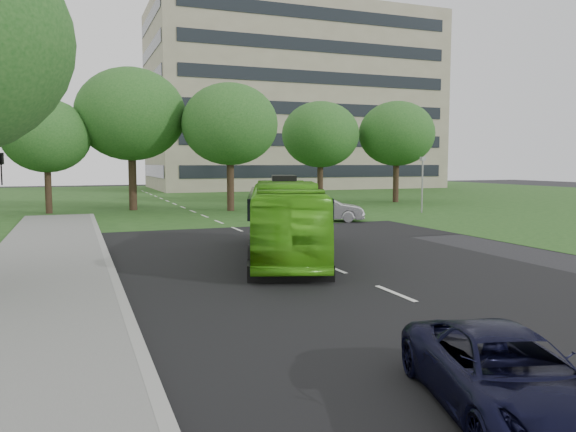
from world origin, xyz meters
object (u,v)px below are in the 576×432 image
at_px(tree_park_b, 131,114).
at_px(tree_park_c, 230,124).
at_px(office_building, 292,101).
at_px(camera_pole, 422,177).
at_px(tree_park_e, 397,134).
at_px(suv, 506,374).
at_px(bus, 285,219).
at_px(tree_park_d, 320,135).
at_px(sedan, 326,209).
at_px(tree_park_a, 46,136).

distance_m(tree_park_b, tree_park_c, 7.52).
xyz_separation_m(tree_park_b, tree_park_c, (6.77, -3.18, -0.77)).
height_order(office_building, camera_pole, office_building).
height_order(tree_park_e, suv, tree_park_e).
bearing_deg(bus, suv, -79.23).
bearing_deg(camera_pole, office_building, 100.47).
bearing_deg(office_building, tree_park_b, -128.02).
relative_size(tree_park_e, camera_pole, 2.28).
bearing_deg(suv, tree_park_d, 85.27).
bearing_deg(suv, sedan, 86.53).
height_order(office_building, sedan, office_building).
height_order(tree_park_b, suv, tree_park_b).
xyz_separation_m(office_building, camera_pole, (-6.86, -43.05, -9.91)).
xyz_separation_m(tree_park_b, tree_park_d, (16.04, 1.13, -1.16)).
relative_size(tree_park_c, camera_pole, 2.36).
relative_size(suv, camera_pole, 1.07).
distance_m(tree_park_e, suv, 44.37).
xyz_separation_m(tree_park_b, camera_pole, (19.08, -9.87, -4.60)).
xyz_separation_m(tree_park_c, suv, (-5.28, -34.57, -5.82)).
distance_m(tree_park_b, tree_park_d, 16.12).
bearing_deg(sedan, tree_park_b, 62.46).
relative_size(office_building, tree_park_e, 4.39).
distance_m(tree_park_a, sedan, 20.57).
xyz_separation_m(tree_park_e, bus, (-20.03, -24.50, -4.76)).
height_order(tree_park_e, bus, tree_park_e).
xyz_separation_m(tree_park_d, bus, (-12.76, -25.15, -4.58)).
relative_size(tree_park_b, camera_pole, 2.66).
bearing_deg(tree_park_a, sedan, -36.47).
bearing_deg(suv, tree_park_c, 97.11).
bearing_deg(tree_park_b, tree_park_c, -25.18).
height_order(tree_park_c, sedan, tree_park_c).
distance_m(office_building, tree_park_e, 33.41).
relative_size(tree_park_d, suv, 2.08).
xyz_separation_m(tree_park_c, bus, (-3.49, -20.84, -4.97)).
bearing_deg(suv, office_building, 86.77).
bearing_deg(tree_park_d, tree_park_e, -5.14).
height_order(office_building, tree_park_b, office_building).
bearing_deg(tree_park_e, tree_park_c, -167.54).
bearing_deg(suv, camera_pole, 73.54).
height_order(tree_park_a, tree_park_c, tree_park_c).
xyz_separation_m(tree_park_a, camera_pole, (24.95, -9.07, -2.87)).
bearing_deg(camera_pole, tree_park_a, 179.53).
distance_m(tree_park_a, suv, 37.99).
relative_size(tree_park_a, suv, 1.88).
xyz_separation_m(office_building, tree_park_e, (-2.63, -32.71, -6.29)).
relative_size(office_building, tree_park_a, 4.98).
bearing_deg(bus, sedan, 76.63).
xyz_separation_m(bus, sedan, (6.96, 11.33, -0.69)).
bearing_deg(sedan, bus, 172.00).
distance_m(tree_park_a, tree_park_d, 22.00).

